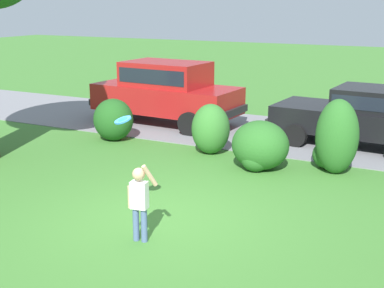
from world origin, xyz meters
The scene contains 10 objects.
ground_plane centered at (0.00, 0.00, 0.00)m, with size 80.00×80.00×0.00m, color #3D752D.
driveway_strip centered at (0.00, 6.77, 0.01)m, with size 28.00×4.40×0.02m, color slate.
shrub_near_tree centered at (-3.86, 4.14, 0.57)m, with size 1.09×1.05×1.14m.
shrub_centre_left centered at (-0.95, 4.16, 0.62)m, with size 0.95×0.95×1.25m.
shrub_centre centered at (0.59, 3.47, 0.52)m, with size 1.30×1.16×1.11m.
shrub_centre_right centered at (2.13, 4.02, 0.73)m, with size 1.04×1.08×1.66m.
parked_sedan centered at (2.22, 6.57, 0.85)m, with size 4.51×2.32×1.56m.
parked_suv centered at (-3.58, 6.54, 1.08)m, with size 4.79×2.30×1.92m.
child_thrower centered at (0.21, -0.91, 0.72)m, with size 0.44×0.30×1.29m.
frisbee centered at (-0.28, -0.58, 1.85)m, with size 0.29×0.28×0.15m.
Camera 1 is at (4.46, -7.43, 3.66)m, focal length 49.69 mm.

